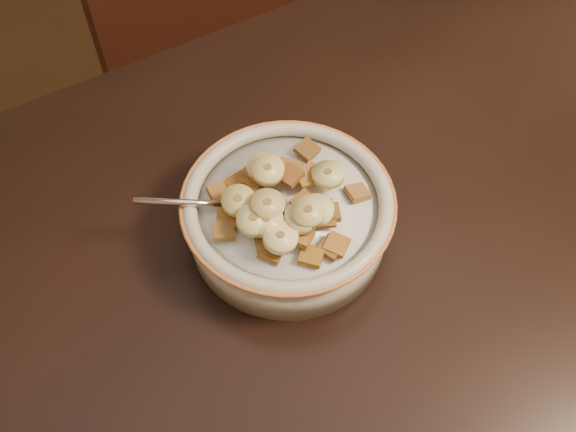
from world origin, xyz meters
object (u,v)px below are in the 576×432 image
cereal_bowl (288,220)px  spoon (255,205)px  table (461,290)px  chair (267,86)px

cereal_bowl → spoon: bearing=152.0°
table → spoon: 0.22m
table → cereal_bowl: bearing=131.6°
table → cereal_bowl: size_ratio=7.16×
table → cereal_bowl: (-0.11, 0.14, 0.04)m
chair → spoon: (-0.25, -0.40, 0.30)m
table → spoon: spoon is taller
table → spoon: size_ratio=29.84×
spoon → cereal_bowl: bearing=90.0°
cereal_bowl → chair: bearing=62.0°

